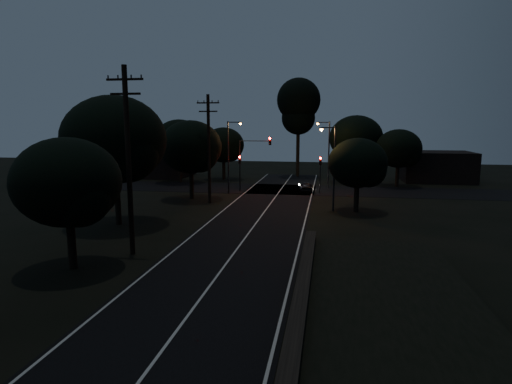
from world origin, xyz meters
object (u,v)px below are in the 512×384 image
(signal_mast, at_px, (254,154))
(streetlight_c, at_px, (332,162))
(signal_right, at_px, (320,168))
(utility_pole_mid, at_px, (128,158))
(car, at_px, (306,187))
(utility_pole_far, at_px, (209,147))
(streetlight_b, at_px, (327,150))
(signal_left, at_px, (240,167))
(tall_pine, at_px, (298,106))
(streetlight_a, at_px, (230,152))

(signal_mast, bearing_deg, streetlight_c, -48.81)
(signal_right, relative_size, signal_mast, 0.66)
(utility_pole_mid, relative_size, car, 3.19)
(utility_pole_mid, height_order, signal_right, utility_pole_mid)
(utility_pole_far, bearing_deg, streetlight_c, -9.60)
(signal_right, bearing_deg, utility_pole_far, -143.00)
(streetlight_b, bearing_deg, signal_left, -157.95)
(signal_mast, relative_size, streetlight_c, 0.83)
(tall_pine, bearing_deg, signal_mast, -104.62)
(utility_pole_mid, bearing_deg, utility_pole_far, 90.00)
(streetlight_c, bearing_deg, car, 105.02)
(streetlight_b, distance_m, streetlight_c, 14.01)
(utility_pole_far, relative_size, car, 3.04)
(signal_left, bearing_deg, signal_right, 0.00)
(signal_mast, bearing_deg, car, 6.60)
(utility_pole_mid, bearing_deg, signal_right, 67.01)
(signal_mast, bearing_deg, streetlight_a, -140.23)
(utility_pole_mid, bearing_deg, streetlight_c, 51.74)
(streetlight_b, height_order, car, streetlight_b)
(streetlight_a, height_order, car, streetlight_a)
(signal_left, distance_m, car, 7.92)
(utility_pole_far, relative_size, streetlight_b, 1.31)
(utility_pole_far, distance_m, car, 13.40)
(streetlight_b, bearing_deg, signal_right, -100.00)
(signal_left, height_order, signal_mast, signal_mast)
(utility_pole_far, xyz_separation_m, tall_pine, (7.00, 23.00, 4.82))
(utility_pole_far, distance_m, streetlight_c, 12.05)
(tall_pine, bearing_deg, utility_pole_mid, -99.93)
(signal_left, xyz_separation_m, signal_mast, (1.69, 0.00, 1.50))
(utility_pole_far, height_order, streetlight_b, utility_pole_far)
(utility_pole_far, relative_size, tall_pine, 0.73)
(tall_pine, height_order, streetlight_b, tall_pine)
(car, bearing_deg, signal_left, -3.33)
(signal_left, distance_m, streetlight_a, 2.77)
(signal_left, relative_size, streetlight_c, 0.55)
(streetlight_c, xyz_separation_m, car, (-2.86, 10.67, -3.76))
(utility_pole_far, relative_size, signal_mast, 1.68)
(utility_pole_mid, xyz_separation_m, car, (8.97, 25.67, -5.15))
(streetlight_b, xyz_separation_m, streetlight_c, (0.52, -14.00, -0.29))
(utility_pole_mid, height_order, tall_pine, tall_pine)
(utility_pole_mid, bearing_deg, car, 70.75)
(signal_left, xyz_separation_m, streetlight_c, (10.43, -9.99, 1.51))
(streetlight_b, bearing_deg, utility_pole_far, -133.30)
(utility_pole_mid, distance_m, signal_mast, 25.22)
(streetlight_c, bearing_deg, utility_pole_mid, -128.26)
(tall_pine, bearing_deg, streetlight_c, -79.07)
(streetlight_a, bearing_deg, streetlight_c, -35.69)
(utility_pole_mid, xyz_separation_m, streetlight_a, (0.69, 23.00, -1.10))
(utility_pole_mid, height_order, streetlight_b, utility_pole_mid)
(tall_pine, xyz_separation_m, signal_left, (-5.60, -15.01, -7.47))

